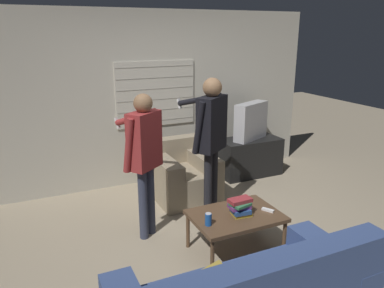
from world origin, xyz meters
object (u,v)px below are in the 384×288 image
armchair_beige (182,175)px  person_left_standing (144,150)px  spare_remote (268,210)px  coffee_table (236,218)px  tv (251,121)px  person_right_standing (211,130)px  soda_can (208,219)px  book_stack (240,207)px

armchair_beige → person_left_standing: size_ratio=0.55×
spare_remote → coffee_table: bearing=135.6°
spare_remote → tv: bearing=31.1°
person_right_standing → soda_can: 1.21m
coffee_table → book_stack: size_ratio=3.79×
coffee_table → book_stack: 0.14m
coffee_table → tv: bearing=53.5°
person_right_standing → soda_can: bearing=-153.1°
person_left_standing → book_stack: 1.18m
person_left_standing → person_right_standing: person_right_standing is taller
armchair_beige → tv: (1.32, 0.33, 0.57)m
person_right_standing → book_stack: size_ratio=7.21×
person_left_standing → book_stack: bearing=-79.3°
coffee_table → tv: (1.36, 1.84, 0.50)m
tv → person_left_standing: person_left_standing is taller
tv → person_right_standing: person_right_standing is taller
person_left_standing → book_stack: size_ratio=6.78×
coffee_table → armchair_beige: bearing=88.4°
armchair_beige → spare_remote: bearing=100.1°
armchair_beige → coffee_table: bearing=87.9°
soda_can → spare_remote: size_ratio=0.95×
person_left_standing → spare_remote: person_left_standing is taller
tv → person_left_standing: 2.39m
armchair_beige → person_right_standing: (0.09, -0.67, 0.79)m
coffee_table → person_left_standing: bearing=136.2°
armchair_beige → coffee_table: size_ratio=0.98×
tv → soda_can: 2.61m
coffee_table → spare_remote: 0.36m
tv → book_stack: tv is taller
person_right_standing → spare_remote: person_right_standing is taller
spare_remote → person_right_standing: bearing=71.8°
person_right_standing → spare_remote: 1.16m
coffee_table → soda_can: soda_can is taller
armchair_beige → soda_can: 1.65m
person_right_standing → book_stack: 1.06m
coffee_table → book_stack: (0.03, -0.03, 0.13)m
person_left_standing → spare_remote: bearing=-71.4°
tv → book_stack: 2.32m
coffee_table → spare_remote: bearing=-13.4°
coffee_table → spare_remote: (0.34, -0.08, 0.05)m
armchair_beige → book_stack: armchair_beige is taller
armchair_beige → soda_can: (-0.40, -1.59, 0.18)m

